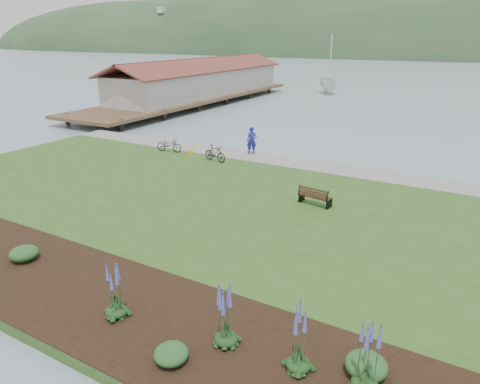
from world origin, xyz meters
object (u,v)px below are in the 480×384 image
object	(u,v)px
park_bench	(314,196)
person	(252,138)
bicycle_a	(169,145)
sailboat	(328,93)

from	to	relation	value
park_bench	person	distance (m)	9.74
park_bench	person	world-z (taller)	person
person	park_bench	bearing A→B (deg)	-66.61
person	bicycle_a	world-z (taller)	person
person	bicycle_a	size ratio (longest dim) A/B	1.17
park_bench	sailboat	world-z (taller)	sailboat
person	sailboat	xyz separation A→B (m)	(-6.90, 36.72, -1.49)
park_bench	bicycle_a	world-z (taller)	bicycle_a
person	sailboat	size ratio (longest dim) A/B	0.08
sailboat	bicycle_a	bearing A→B (deg)	-116.59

